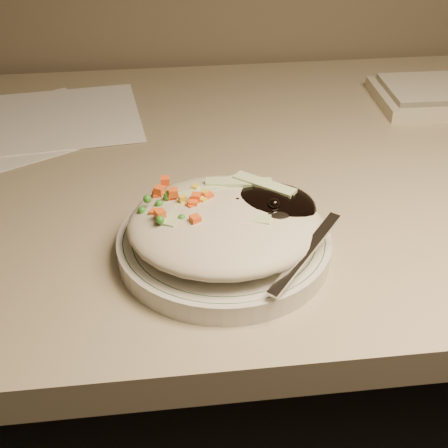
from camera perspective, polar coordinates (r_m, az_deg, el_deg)
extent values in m
cube|color=gray|center=(0.83, 6.17, 4.75)|extent=(1.40, 0.70, 0.04)
cylinder|color=silver|center=(0.63, 0.00, -1.94)|extent=(0.22, 0.22, 0.02)
torus|color=#144723|center=(0.63, 0.00, -1.20)|extent=(0.21, 0.21, 0.00)
torus|color=#144723|center=(0.63, 0.00, -1.20)|extent=(0.19, 0.19, 0.00)
ellipsoid|color=#BEB49A|center=(0.61, 0.06, 0.06)|extent=(0.19, 0.18, 0.04)
ellipsoid|color=black|center=(0.63, 3.97, 1.47)|extent=(0.10, 0.09, 0.03)
ellipsoid|color=orange|center=(0.63, -4.26, 0.95)|extent=(0.08, 0.08, 0.02)
sphere|color=black|center=(0.62, 1.23, 1.93)|extent=(0.01, 0.01, 0.01)
sphere|color=black|center=(0.63, 3.77, 2.39)|extent=(0.01, 0.01, 0.01)
sphere|color=black|center=(0.62, 5.95, 2.47)|extent=(0.01, 0.01, 0.01)
sphere|color=black|center=(0.64, 5.08, 2.62)|extent=(0.01, 0.01, 0.01)
sphere|color=black|center=(0.61, 4.60, 1.78)|extent=(0.01, 0.01, 0.01)
sphere|color=black|center=(0.62, 3.66, 2.03)|extent=(0.01, 0.01, 0.01)
sphere|color=black|center=(0.63, 4.49, 2.59)|extent=(0.01, 0.01, 0.01)
cube|color=#FF5C1C|center=(0.62, -4.66, 2.88)|extent=(0.01, 0.01, 0.01)
cube|color=#FF5C1C|center=(0.61, -3.06, 1.05)|extent=(0.01, 0.01, 0.01)
cube|color=#FF5C1C|center=(0.64, -5.94, 3.08)|extent=(0.01, 0.01, 0.01)
cube|color=#FF5C1C|center=(0.61, -2.56, 2.43)|extent=(0.01, 0.01, 0.01)
cube|color=#FF5C1C|center=(0.61, -2.85, 1.85)|extent=(0.01, 0.01, 0.01)
cube|color=#FF5C1C|center=(0.64, -6.10, 2.66)|extent=(0.01, 0.01, 0.01)
cube|color=#FF5C1C|center=(0.62, -4.87, 2.60)|extent=(0.01, 0.01, 0.01)
cube|color=#FF5C1C|center=(0.61, -3.01, 1.58)|extent=(0.01, 0.01, 0.01)
cube|color=#FF5C1C|center=(0.62, -1.49, 2.51)|extent=(0.01, 0.01, 0.01)
cube|color=#FF5C1C|center=(0.64, -5.41, 3.95)|extent=(0.01, 0.01, 0.01)
cube|color=#FF5C1C|center=(0.59, -5.87, 0.92)|extent=(0.01, 0.01, 0.01)
cube|color=#FF5C1C|center=(0.58, -2.64, 0.39)|extent=(0.01, 0.01, 0.01)
cube|color=#FF5C1C|center=(0.61, -6.33, 0.95)|extent=(0.01, 0.01, 0.01)
cube|color=#FF5C1C|center=(0.64, -6.02, 2.47)|extent=(0.01, 0.01, 0.01)
sphere|color=#388C28|center=(0.62, -2.95, 1.93)|extent=(0.01, 0.01, 0.01)
sphere|color=#388C28|center=(0.59, -5.87, 0.39)|extent=(0.01, 0.01, 0.01)
sphere|color=#388C28|center=(0.62, -5.95, 1.84)|extent=(0.01, 0.01, 0.01)
sphere|color=#388C28|center=(0.62, -7.03, 2.28)|extent=(0.01, 0.01, 0.01)
sphere|color=#388C28|center=(0.62, -3.26, 2.13)|extent=(0.01, 0.01, 0.01)
sphere|color=#388C28|center=(0.60, -2.39, 0.27)|extent=(0.01, 0.01, 0.01)
sphere|color=#388C28|center=(0.62, -4.31, 1.37)|extent=(0.01, 0.01, 0.01)
sphere|color=#388C28|center=(0.60, -4.85, 0.29)|extent=(0.01, 0.01, 0.01)
sphere|color=#388C28|center=(0.62, -7.49, 1.22)|extent=(0.01, 0.01, 0.01)
sphere|color=#388C28|center=(0.62, -5.00, 2.71)|extent=(0.01, 0.01, 0.01)
sphere|color=#388C28|center=(0.62, -5.19, 2.53)|extent=(0.01, 0.01, 0.01)
sphere|color=#388C28|center=(0.61, -5.84, 0.95)|extent=(0.01, 0.01, 0.01)
sphere|color=#388C28|center=(0.59, -3.88, 0.51)|extent=(0.01, 0.01, 0.01)
sphere|color=#388C28|center=(0.64, -1.27, 2.96)|extent=(0.01, 0.01, 0.01)
cube|color=yellow|center=(0.62, -3.38, 2.13)|extent=(0.01, 0.01, 0.01)
cube|color=yellow|center=(0.61, -1.96, 2.12)|extent=(0.01, 0.01, 0.01)
cube|color=yellow|center=(0.63, -4.37, 2.18)|extent=(0.01, 0.01, 0.01)
cube|color=yellow|center=(0.61, -3.81, 2.30)|extent=(0.01, 0.01, 0.01)
cube|color=yellow|center=(0.61, -4.29, 1.27)|extent=(0.01, 0.01, 0.01)
cube|color=yellow|center=(0.62, -1.80, 2.78)|extent=(0.01, 0.01, 0.01)
cube|color=yellow|center=(0.63, -2.65, 3.28)|extent=(0.01, 0.01, 0.01)
cube|color=yellow|center=(0.61, -3.41, 1.26)|extent=(0.01, 0.01, 0.01)
cube|color=#B2D18C|center=(0.64, -1.28, 3.27)|extent=(0.07, 0.04, 0.00)
cube|color=#B2D18C|center=(0.64, 1.35, 3.82)|extent=(0.07, 0.02, 0.00)
cube|color=#B2D18C|center=(0.61, -3.79, 1.48)|extent=(0.05, 0.07, 0.00)
cube|color=#B2D18C|center=(0.64, 3.71, 3.65)|extent=(0.06, 0.06, 0.00)
cube|color=#B2D18C|center=(0.60, 0.59, 0.67)|extent=(0.07, 0.03, 0.00)
cube|color=#B2D18C|center=(0.59, 1.00, 0.63)|extent=(0.07, 0.03, 0.00)
ellipsoid|color=silver|center=(0.61, 4.65, 1.00)|extent=(0.06, 0.06, 0.01)
cube|color=silver|center=(0.58, 7.45, -2.67)|extent=(0.09, 0.09, 0.03)
cube|color=white|center=(0.95, -16.98, 9.07)|extent=(0.32, 0.24, 0.00)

